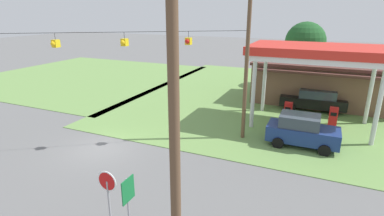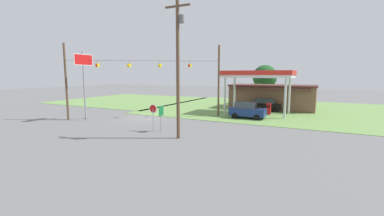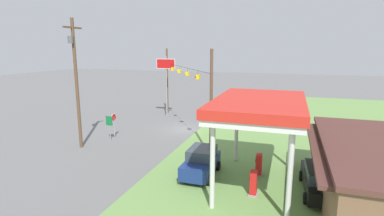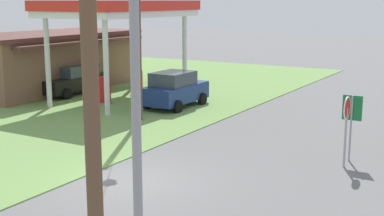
% 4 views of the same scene
% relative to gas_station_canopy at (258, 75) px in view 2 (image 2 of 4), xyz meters
% --- Properties ---
extents(ground_plane, '(160.00, 160.00, 0.00)m').
position_rel_gas_station_canopy_xyz_m(ground_plane, '(-11.22, -9.10, -5.17)').
color(ground_plane, slate).
extents(grass_verge_station_corner, '(36.00, 28.00, 0.04)m').
position_rel_gas_station_canopy_xyz_m(grass_verge_station_corner, '(2.00, 6.49, -5.15)').
color(grass_verge_station_corner, '#6B934C').
rests_on(grass_verge_station_corner, ground).
extents(grass_verge_opposite_corner, '(24.00, 24.00, 0.04)m').
position_rel_gas_station_canopy_xyz_m(grass_verge_opposite_corner, '(-27.22, 6.90, -5.15)').
color(grass_verge_opposite_corner, '#6B934C').
rests_on(grass_verge_opposite_corner, ground).
extents(gas_station_canopy, '(8.89, 5.41, 5.71)m').
position_rel_gas_station_canopy_xyz_m(gas_station_canopy, '(0.00, 0.00, 0.00)').
color(gas_station_canopy, silver).
rests_on(gas_station_canopy, ground).
extents(gas_station_store, '(12.41, 6.31, 3.67)m').
position_rel_gas_station_canopy_xyz_m(gas_station_store, '(0.82, 6.48, -3.31)').
color(gas_station_store, brown).
rests_on(gas_station_store, ground).
extents(fuel_pump_near, '(0.71, 0.56, 1.57)m').
position_rel_gas_station_canopy_xyz_m(fuel_pump_near, '(-1.52, -0.00, -4.42)').
color(fuel_pump_near, gray).
rests_on(fuel_pump_near, ground).
extents(fuel_pump_far, '(0.71, 0.56, 1.57)m').
position_rel_gas_station_canopy_xyz_m(fuel_pump_far, '(1.52, -0.00, -4.42)').
color(fuel_pump_far, gray).
rests_on(fuel_pump_far, ground).
extents(car_at_pumps_front, '(4.18, 2.11, 1.97)m').
position_rel_gas_station_canopy_xyz_m(car_at_pumps_front, '(-0.27, -3.83, -4.17)').
color(car_at_pumps_front, navy).
rests_on(car_at_pumps_front, ground).
extents(car_at_pumps_rear, '(5.22, 2.30, 1.82)m').
position_rel_gas_station_canopy_xyz_m(car_at_pumps_rear, '(0.08, 3.84, -4.23)').
color(car_at_pumps_rear, black).
rests_on(car_at_pumps_rear, ground).
extents(stop_sign_roadside, '(0.80, 0.08, 2.50)m').
position_rel_gas_station_canopy_xyz_m(stop_sign_roadside, '(-6.18, -14.58, -3.35)').
color(stop_sign_roadside, '#99999E').
rests_on(stop_sign_roadside, ground).
extents(stop_sign_overhead, '(0.22, 2.51, 7.78)m').
position_rel_gas_station_canopy_xyz_m(stop_sign_overhead, '(-16.49, -13.35, 0.50)').
color(stop_sign_overhead, gray).
rests_on(stop_sign_overhead, ground).
extents(route_sign, '(0.10, 0.70, 2.40)m').
position_rel_gas_station_canopy_xyz_m(route_sign, '(-5.32, -14.54, -3.45)').
color(route_sign, gray).
rests_on(route_sign, ground).
extents(utility_pole_main, '(2.20, 0.44, 11.28)m').
position_rel_gas_station_canopy_xyz_m(utility_pole_main, '(-2.71, -15.87, 1.10)').
color(utility_pole_main, brown).
rests_on(utility_pole_main, ground).
extents(signal_span_gantry, '(15.01, 10.24, 8.75)m').
position_rel_gas_station_canopy_xyz_m(signal_span_gantry, '(-11.22, -9.11, -0.39)').
color(signal_span_gantry, brown).
rests_on(signal_span_gantry, ground).
extents(tree_behind_station, '(4.20, 4.20, 6.88)m').
position_rel_gas_station_canopy_xyz_m(tree_behind_station, '(-1.61, 12.44, -0.41)').
color(tree_behind_station, '#4C3828').
rests_on(tree_behind_station, ground).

